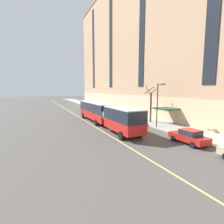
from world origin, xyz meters
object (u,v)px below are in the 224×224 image
(parked_car_black_5, at_px, (117,115))
(street_lamp, at_px, (158,101))
(city_bus, at_px, (104,113))
(parked_car_navy_0, at_px, (99,109))
(parked_car_white_4, at_px, (87,106))
(parked_car_black_1, at_px, (133,119))
(parked_car_red_6, at_px, (189,136))
(fire_hydrant, at_px, (122,115))
(street_tree_mid_block, at_px, (151,104))

(parked_car_black_5, xyz_separation_m, street_lamp, (1.79, -10.47, 3.39))
(city_bus, distance_m, parked_car_navy_0, 16.25)
(city_bus, bearing_deg, parked_car_white_4, 79.76)
(parked_car_black_1, height_order, parked_car_black_5, same)
(parked_car_red_6, relative_size, fire_hydrant, 5.92)
(parked_car_black_5, height_order, street_tree_mid_block, street_tree_mid_block)
(street_tree_mid_block, distance_m, fire_hydrant, 7.99)
(parked_car_red_6, distance_m, street_tree_mid_block, 12.40)
(parked_car_navy_0, bearing_deg, fire_hydrant, -79.36)
(parked_car_black_1, distance_m, parked_car_white_4, 27.74)
(parked_car_white_4, xyz_separation_m, parked_car_black_5, (0.01, -21.57, -0.00))
(parked_car_navy_0, xyz_separation_m, parked_car_white_4, (0.06, 11.22, 0.00))
(parked_car_black_1, height_order, parked_car_red_6, same)
(fire_hydrant, bearing_deg, street_lamp, -89.50)
(parked_car_white_4, bearing_deg, street_tree_mid_block, -82.85)
(city_bus, distance_m, street_lamp, 8.76)
(parked_car_black_5, distance_m, parked_car_red_6, 17.95)
(street_tree_mid_block, relative_size, fire_hydrant, 9.00)
(parked_car_red_6, distance_m, fire_hydrant, 19.00)
(street_lamp, bearing_deg, fire_hydrant, 90.50)
(parked_car_navy_0, relative_size, street_tree_mid_block, 0.66)
(parked_car_white_4, distance_m, street_lamp, 32.27)
(parked_car_black_1, relative_size, parked_car_white_4, 0.98)
(parked_car_red_6, xyz_separation_m, street_tree_mid_block, (3.49, 11.64, 2.47))
(parked_car_black_1, relative_size, street_lamp, 0.69)
(parked_car_black_1, bearing_deg, street_lamp, -68.05)
(parked_car_black_1, xyz_separation_m, fire_hydrant, (1.63, 7.14, -0.29))
(parked_car_black_1, bearing_deg, fire_hydrant, 77.11)
(parked_car_white_4, bearing_deg, street_lamp, -86.79)
(city_bus, distance_m, fire_hydrant, 9.08)
(parked_car_black_5, xyz_separation_m, street_tree_mid_block, (3.49, -6.31, 2.47))
(parked_car_black_5, relative_size, street_tree_mid_block, 0.68)
(parked_car_black_5, bearing_deg, parked_car_navy_0, 90.40)
(parked_car_white_4, height_order, parked_car_black_5, same)
(parked_car_navy_0, distance_m, fire_hydrant, 9.55)
(city_bus, bearing_deg, parked_car_red_6, -69.34)
(parked_car_black_1, bearing_deg, city_bus, 168.13)
(street_tree_mid_block, bearing_deg, parked_car_navy_0, 102.06)
(city_bus, height_order, street_lamp, street_lamp)
(street_lamp, bearing_deg, street_tree_mid_block, 67.81)
(parked_car_black_5, relative_size, parked_car_red_6, 1.04)
(parked_car_navy_0, height_order, parked_car_red_6, same)
(parked_car_black_1, relative_size, parked_car_black_5, 1.01)
(parked_car_white_4, relative_size, street_lamp, 0.70)
(parked_car_navy_0, xyz_separation_m, street_lamp, (1.86, -20.82, 3.39))
(parked_car_red_6, bearing_deg, street_lamp, 76.50)
(parked_car_black_5, distance_m, street_lamp, 11.15)
(street_tree_mid_block, relative_size, street_lamp, 0.99)
(street_tree_mid_block, height_order, street_lamp, street_lamp)
(parked_car_navy_0, bearing_deg, parked_car_black_5, -89.60)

